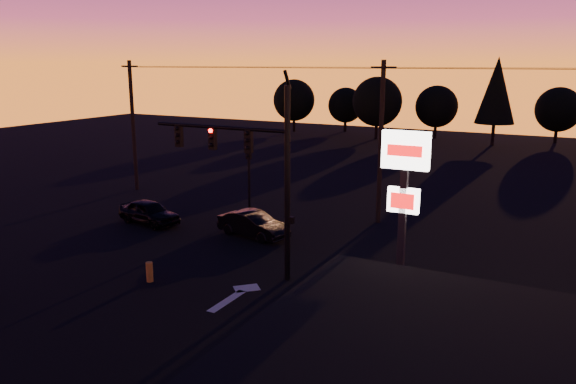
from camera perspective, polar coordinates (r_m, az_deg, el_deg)
name	(u,v)px	position (r m, az deg, el deg)	size (l,w,h in m)	color
ground	(201,308)	(21.39, -8.86, -11.60)	(120.00, 120.00, 0.00)	black
lane_arrow	(237,295)	(22.36, -5.23, -10.34)	(1.20, 3.10, 0.01)	beige
traffic_signal_mast	(253,160)	(23.15, -3.58, 3.26)	(6.79, 0.52, 8.58)	black
secondary_signal	(249,169)	(32.33, -4.01, 2.31)	(0.30, 0.31, 4.35)	black
pylon_sign	(404,191)	(18.06, 11.68, 0.14)	(1.50, 0.28, 6.80)	black
utility_pole_0	(133,125)	(40.75, -15.46, 6.56)	(1.40, 0.26, 9.00)	black
utility_pole_1	(381,142)	(31.34, 9.41, 5.04)	(1.40, 0.26, 9.00)	black
power_wires	(384,68)	(31.05, 9.68, 12.32)	(36.00, 1.22, 0.07)	black
bollard	(150,272)	(24.07, -13.89, -7.89)	(0.28, 0.28, 0.84)	#BC7E22
tree_0	(294,100)	(73.84, 0.62, 9.31)	(5.36, 5.36, 6.74)	black
tree_1	(346,105)	(74.09, 5.87, 8.77)	(4.54, 4.54, 5.71)	black
tree_2	(377,102)	(67.25, 9.05, 9.05)	(5.77, 5.78, 7.26)	black
tree_3	(437,107)	(69.47, 14.86, 8.39)	(4.95, 4.95, 6.22)	black
tree_4	(496,90)	(65.12, 20.42, 9.65)	(4.18, 4.18, 9.50)	black
tree_5	(558,110)	(69.69, 25.78, 7.55)	(4.95, 4.95, 6.22)	black
car_left	(149,212)	(32.42, -13.93, -2.00)	(1.57, 3.91, 1.33)	black
car_mid	(253,224)	(29.22, -3.56, -3.29)	(1.39, 3.98, 1.31)	black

